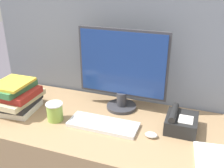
# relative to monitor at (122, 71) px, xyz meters

# --- Properties ---
(cubicle_panel_rear) EXTENTS (1.93, 0.04, 1.54)m
(cubicle_panel_rear) POSITION_rel_monitor_xyz_m (-0.01, 0.17, -0.26)
(cubicle_panel_rear) COLOR slate
(cubicle_panel_rear) RESTS_ON ground_plane
(monitor) EXTENTS (0.55, 0.19, 0.51)m
(monitor) POSITION_rel_monitor_xyz_m (0.00, 0.00, 0.00)
(monitor) COLOR #333338
(monitor) RESTS_ON desk
(keyboard) EXTENTS (0.40, 0.15, 0.02)m
(keyboard) POSITION_rel_monitor_xyz_m (-0.03, -0.24, -0.25)
(keyboard) COLOR silver
(keyboard) RESTS_ON desk
(mouse) EXTENTS (0.07, 0.05, 0.03)m
(mouse) POSITION_rel_monitor_xyz_m (0.25, -0.25, -0.24)
(mouse) COLOR silver
(mouse) RESTS_ON desk
(coffee_cup) EXTENTS (0.10, 0.10, 0.11)m
(coffee_cup) POSITION_rel_monitor_xyz_m (-0.32, -0.27, -0.20)
(coffee_cup) COLOR #8CB247
(coffee_cup) RESTS_ON desk
(book_stack) EXTENTS (0.26, 0.30, 0.19)m
(book_stack) POSITION_rel_monitor_xyz_m (-0.61, -0.25, -0.16)
(book_stack) COLOR silver
(book_stack) RESTS_ON desk
(desk_telephone) EXTENTS (0.17, 0.19, 0.12)m
(desk_telephone) POSITION_rel_monitor_xyz_m (0.38, -0.12, -0.21)
(desk_telephone) COLOR black
(desk_telephone) RESTS_ON desk
(paper_pile) EXTENTS (0.26, 0.27, 0.01)m
(paper_pile) POSITION_rel_monitor_xyz_m (0.59, -0.34, -0.25)
(paper_pile) COLOR white
(paper_pile) RESTS_ON desk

